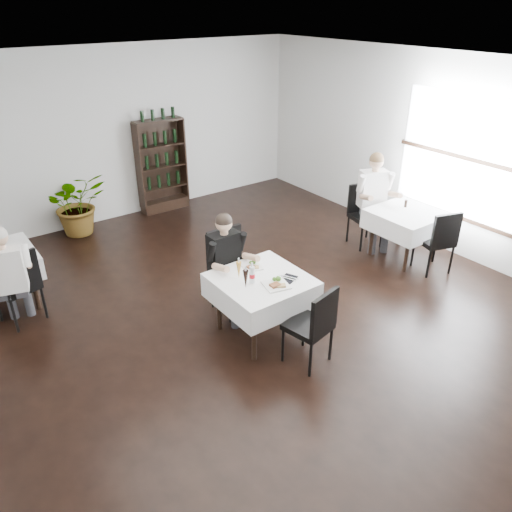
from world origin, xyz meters
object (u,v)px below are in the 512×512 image
at_px(wine_shelf, 162,167).
at_px(potted_tree, 77,203).
at_px(main_table, 261,289).
at_px(diner_main, 228,259).

bearing_deg(wine_shelf, potted_tree, -176.12).
bearing_deg(main_table, potted_tree, 100.58).
bearing_deg(main_table, wine_shelf, 78.22).
distance_m(wine_shelf, diner_main, 3.89).
relative_size(main_table, potted_tree, 0.95).
bearing_deg(potted_tree, wine_shelf, 3.88).
relative_size(wine_shelf, main_table, 1.70).
relative_size(wine_shelf, diner_main, 1.25).
xyz_separation_m(potted_tree, diner_main, (0.69, -3.64, 0.27)).
distance_m(potted_tree, diner_main, 3.72).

